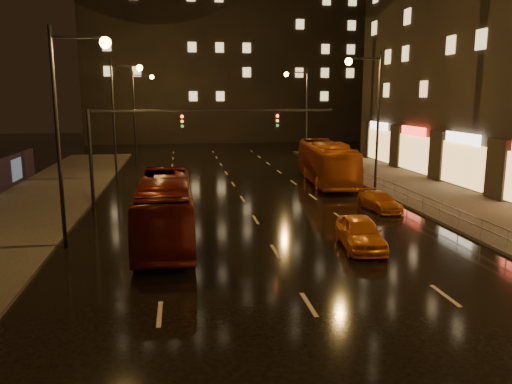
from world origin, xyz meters
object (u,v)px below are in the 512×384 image
at_px(bus_red, 165,208).
at_px(taxi_far, 380,201).
at_px(bus_curb, 326,163).
at_px(taxi_near, 360,232).

height_order(bus_red, taxi_far, bus_red).
bearing_deg(bus_curb, taxi_near, -96.67).
distance_m(bus_red, taxi_far, 13.76).
xyz_separation_m(bus_curb, taxi_far, (0.40, -10.20, -1.11)).
bearing_deg(bus_curb, taxi_far, -82.86).
relative_size(bus_curb, taxi_near, 2.74).
xyz_separation_m(taxi_near, taxi_far, (4.00, 7.39, -0.19)).
height_order(bus_curb, taxi_far, bus_curb).
bearing_deg(taxi_near, bus_curb, 85.39).
bearing_deg(bus_red, taxi_far, 18.30).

